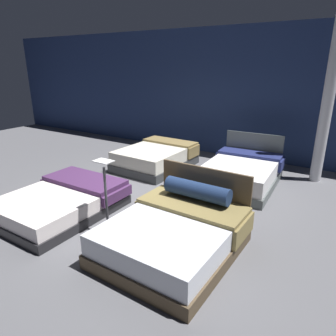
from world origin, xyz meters
TOP-DOWN VIEW (x-y plane):
  - ground_plane at (0.00, 0.00)m, footprint 18.00×18.00m
  - showroom_back_wall at (0.00, 3.70)m, footprint 18.00×0.06m
  - bed_0 at (-1.14, -1.33)m, footprint 1.69×2.05m
  - bed_1 at (1.17, -1.26)m, footprint 1.71×1.97m
  - bed_2 at (-1.13, 1.64)m, footprint 1.56×2.02m
  - bed_3 at (1.13, 1.65)m, footprint 1.56×2.07m
  - price_sign at (0.00, -1.39)m, footprint 0.28×0.24m
  - support_pillar at (2.49, 2.82)m, footprint 0.24×0.24m

SIDE VIEW (x-z plane):
  - ground_plane at x=0.00m, z-range -0.02..0.00m
  - bed_0 at x=-1.14m, z-range -0.03..0.45m
  - bed_2 at x=-1.13m, z-range -0.02..0.55m
  - bed_3 at x=1.13m, z-range -0.22..0.76m
  - bed_1 at x=1.17m, z-range -0.22..0.79m
  - price_sign at x=0.00m, z-range -0.13..1.06m
  - showroom_back_wall at x=0.00m, z-range 0.00..3.50m
  - support_pillar at x=2.49m, z-range 0.00..3.50m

